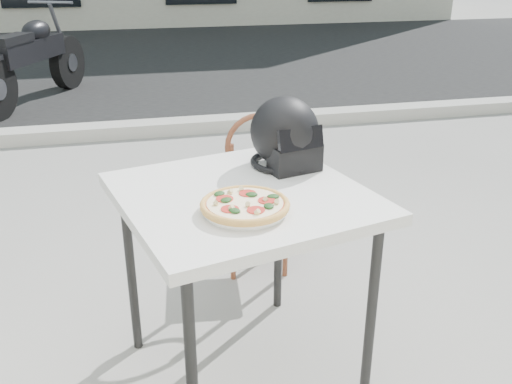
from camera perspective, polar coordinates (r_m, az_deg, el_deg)
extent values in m
plane|color=gray|center=(2.88, -7.34, -11.85)|extent=(80.00, 80.00, 0.00)
cube|color=black|center=(9.50, -12.25, 12.69)|extent=(30.00, 8.00, 0.00)
cube|color=#A5A39A|center=(5.59, -10.88, 6.28)|extent=(30.00, 0.25, 0.12)
cube|color=silver|center=(2.10, -1.36, -0.53)|extent=(1.04, 1.04, 0.04)
cylinder|color=black|center=(1.92, -6.45, -17.68)|extent=(0.05, 0.05, 0.78)
cylinder|color=black|center=(2.21, 11.44, -11.96)|extent=(0.05, 0.05, 0.78)
cylinder|color=black|center=(2.48, -12.39, -7.75)|extent=(0.05, 0.05, 0.78)
cylinder|color=black|center=(2.71, 2.26, -4.41)|extent=(0.05, 0.05, 0.78)
cylinder|color=white|center=(1.93, -1.11, -1.92)|extent=(0.31, 0.31, 0.01)
torus|color=white|center=(1.92, -1.11, -1.77)|extent=(0.33, 0.33, 0.01)
cylinder|color=#DBA450|center=(1.92, -1.11, -1.40)|extent=(0.36, 0.36, 0.01)
torus|color=#DBA450|center=(1.92, -1.11, -1.23)|extent=(0.37, 0.37, 0.02)
cylinder|color=red|center=(1.92, -1.11, -1.20)|extent=(0.32, 0.32, 0.00)
cylinder|color=#FFEDC3|center=(1.91, -1.11, -1.11)|extent=(0.31, 0.31, 0.00)
cylinder|color=red|center=(1.92, 1.08, -0.85)|extent=(0.07, 0.07, 0.00)
cylinder|color=red|center=(1.98, -0.87, -0.12)|extent=(0.07, 0.07, 0.00)
cylinder|color=red|center=(1.94, -3.16, -0.68)|extent=(0.07, 0.07, 0.00)
cylinder|color=red|center=(1.86, -2.64, -1.71)|extent=(0.07, 0.07, 0.00)
cylinder|color=red|center=(1.85, -0.02, -1.82)|extent=(0.07, 0.07, 0.00)
ellipsoid|color=#173B15|center=(1.96, -0.45, -0.25)|extent=(0.05, 0.04, 0.01)
ellipsoid|color=#173B15|center=(1.92, -3.00, -0.80)|extent=(0.05, 0.05, 0.01)
ellipsoid|color=#173B15|center=(1.88, 1.29, -1.41)|extent=(0.04, 0.05, 0.01)
ellipsoid|color=#173B15|center=(1.85, -2.17, -1.88)|extent=(0.05, 0.05, 0.01)
ellipsoid|color=#173B15|center=(1.95, 1.73, -0.44)|extent=(0.05, 0.04, 0.01)
ellipsoid|color=#173B15|center=(1.97, -3.68, -0.17)|extent=(0.05, 0.05, 0.01)
cylinder|color=#D7C383|center=(1.88, -0.82, -1.25)|extent=(0.02, 0.03, 0.02)
cylinder|color=#D7C383|center=(1.98, -2.59, 0.03)|extent=(0.03, 0.03, 0.02)
cylinder|color=#D7C383|center=(1.92, 0.96, -0.73)|extent=(0.03, 0.02, 0.02)
cylinder|color=#D7C383|center=(2.00, -1.49, 0.33)|extent=(0.02, 0.03, 0.02)
cylinder|color=#D7C383|center=(1.83, 0.14, -2.01)|extent=(0.03, 0.03, 0.02)
cylinder|color=#D7C383|center=(1.90, -4.02, -1.10)|extent=(0.03, 0.02, 0.02)
cylinder|color=#D7C383|center=(1.90, 2.08, -0.99)|extent=(0.02, 0.02, 0.02)
cylinder|color=#D7C383|center=(1.86, -2.48, -1.58)|extent=(0.03, 0.03, 0.02)
ellipsoid|color=black|center=(2.31, 2.87, 6.06)|extent=(0.34, 0.35, 0.29)
cube|color=black|center=(2.27, 3.92, 3.39)|extent=(0.22, 0.15, 0.11)
torus|color=black|center=(2.36, 2.81, 3.09)|extent=(0.34, 0.34, 0.02)
cube|color=black|center=(2.21, 4.49, 5.33)|extent=(0.20, 0.08, 0.09)
cube|color=brown|center=(3.07, 0.00, -0.79)|extent=(0.39, 0.39, 0.03)
cylinder|color=brown|center=(3.30, 2.14, -2.90)|extent=(0.03, 0.03, 0.39)
cylinder|color=brown|center=(3.27, -2.74, -3.15)|extent=(0.03, 0.03, 0.39)
cylinder|color=brown|center=(3.05, 2.96, -5.20)|extent=(0.03, 0.03, 0.39)
cylinder|color=brown|center=(3.02, -2.34, -5.50)|extent=(0.03, 0.03, 0.39)
cylinder|color=brown|center=(2.88, 3.14, 1.51)|extent=(0.03, 0.03, 0.37)
cylinder|color=brown|center=(2.85, -2.45, 1.27)|extent=(0.03, 0.03, 0.37)
torus|color=brown|center=(2.80, 0.37, 4.57)|extent=(0.35, 0.07, 0.35)
cylinder|color=black|center=(7.73, -18.32, 12.20)|extent=(0.39, 0.65, 0.65)
cylinder|color=slate|center=(7.73, -18.32, 12.20)|extent=(0.23, 0.26, 0.22)
cube|color=black|center=(7.04, -21.60, 13.05)|extent=(0.65, 1.12, 0.24)
ellipsoid|color=black|center=(7.15, -21.12, 14.76)|extent=(0.41, 0.51, 0.24)
cube|color=black|center=(6.75, -23.27, 13.84)|extent=(0.42, 0.58, 0.09)
cylinder|color=slate|center=(7.60, -18.98, 14.63)|extent=(0.19, 0.34, 0.77)
cylinder|color=slate|center=(7.45, -19.89, 17.41)|extent=(0.53, 0.27, 0.03)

